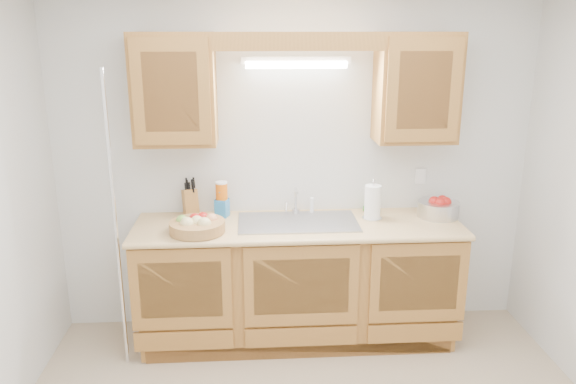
{
  "coord_description": "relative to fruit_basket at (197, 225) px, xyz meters",
  "views": [
    {
      "loc": [
        -0.31,
        -2.53,
        2.21
      ],
      "look_at": [
        -0.09,
        0.85,
        1.23
      ],
      "focal_mm": 35.0,
      "sensor_mm": 36.0,
      "label": 1
    }
  ],
  "objects": [
    {
      "name": "room",
      "position": [
        0.69,
        -1.05,
        0.3
      ],
      "size": [
        3.52,
        3.5,
        2.5
      ],
      "color": "tan",
      "rests_on": "ground"
    },
    {
      "name": "base_cabinets",
      "position": [
        0.69,
        0.15,
        -0.51
      ],
      "size": [
        2.2,
        0.6,
        0.86
      ],
      "primitive_type": "cube",
      "color": "#A67030",
      "rests_on": "ground"
    },
    {
      "name": "countertop",
      "position": [
        0.69,
        0.13,
        -0.07
      ],
      "size": [
        2.3,
        0.63,
        0.04
      ],
      "primitive_type": "cube",
      "color": "tan",
      "rests_on": "base_cabinets"
    },
    {
      "name": "upper_cabinet_left",
      "position": [
        -0.14,
        0.28,
        0.87
      ],
      "size": [
        0.55,
        0.33,
        0.75
      ],
      "primitive_type": "cube",
      "color": "#A67030",
      "rests_on": "room"
    },
    {
      "name": "upper_cabinet_right",
      "position": [
        1.52,
        0.28,
        0.87
      ],
      "size": [
        0.55,
        0.33,
        0.75
      ],
      "primitive_type": "cube",
      "color": "#A67030",
      "rests_on": "room"
    },
    {
      "name": "valance",
      "position": [
        0.69,
        0.14,
        1.19
      ],
      "size": [
        2.2,
        0.05,
        0.12
      ],
      "primitive_type": "cube",
      "color": "#A67030",
      "rests_on": "room"
    },
    {
      "name": "fluorescent_fixture",
      "position": [
        0.69,
        0.36,
        1.05
      ],
      "size": [
        0.76,
        0.08,
        0.08
      ],
      "color": "white",
      "rests_on": "room"
    },
    {
      "name": "sink",
      "position": [
        0.69,
        0.15,
        -0.12
      ],
      "size": [
        0.84,
        0.46,
        0.36
      ],
      "color": "#9E9EA3",
      "rests_on": "countertop"
    },
    {
      "name": "wire_shelf_pole",
      "position": [
        -0.51,
        -0.12,
        0.05
      ],
      "size": [
        0.03,
        0.03,
        2.0
      ],
      "primitive_type": "cylinder",
      "color": "silver",
      "rests_on": "ground"
    },
    {
      "name": "outlet_plate",
      "position": [
        1.64,
        0.44,
        0.2
      ],
      "size": [
        0.08,
        0.01,
        0.12
      ],
      "primitive_type": "cube",
      "color": "white",
      "rests_on": "room"
    },
    {
      "name": "fruit_basket",
      "position": [
        0.0,
        0.0,
        0.0
      ],
      "size": [
        0.49,
        0.49,
        0.12
      ],
      "rotation": [
        0.0,
        0.0,
        -0.43
      ],
      "color": "#AF8046",
      "rests_on": "countertop"
    },
    {
      "name": "knife_block",
      "position": [
        -0.08,
        0.36,
        0.05
      ],
      "size": [
        0.14,
        0.18,
        0.29
      ],
      "rotation": [
        0.0,
        0.0,
        0.31
      ],
      "color": "#A67030",
      "rests_on": "countertop"
    },
    {
      "name": "orange_canister",
      "position": [
        0.15,
        0.33,
        0.08
      ],
      "size": [
        0.1,
        0.1,
        0.26
      ],
      "rotation": [
        0.0,
        0.0,
        -0.24
      ],
      "color": "#E0610C",
      "rests_on": "countertop"
    },
    {
      "name": "soap_bottle",
      "position": [
        0.15,
        0.32,
        0.05
      ],
      "size": [
        0.11,
        0.11,
        0.2
      ],
      "primitive_type": "imported",
      "rotation": [
        0.0,
        0.0,
        -0.33
      ],
      "color": "#2676BE",
      "rests_on": "countertop"
    },
    {
      "name": "sponge",
      "position": [
        1.27,
        0.39,
        -0.04
      ],
      "size": [
        0.14,
        0.1,
        0.03
      ],
      "rotation": [
        0.0,
        0.0,
        -0.22
      ],
      "color": "#CC333F",
      "rests_on": "countertop"
    },
    {
      "name": "paper_towel",
      "position": [
        1.23,
        0.2,
        0.07
      ],
      "size": [
        0.14,
        0.14,
        0.3
      ],
      "rotation": [
        0.0,
        0.0,
        0.0
      ],
      "color": "silver",
      "rests_on": "countertop"
    },
    {
      "name": "apple_bowl",
      "position": [
        1.72,
        0.22,
        0.02
      ],
      "size": [
        0.32,
        0.32,
        0.15
      ],
      "rotation": [
        0.0,
        0.0,
        -0.07
      ],
      "color": "silver",
      "rests_on": "countertop"
    }
  ]
}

